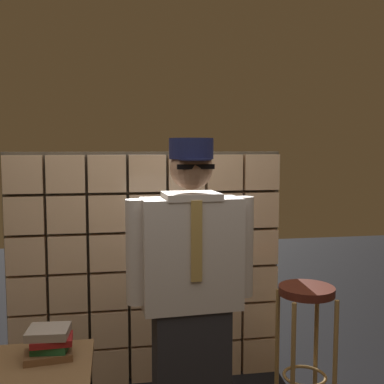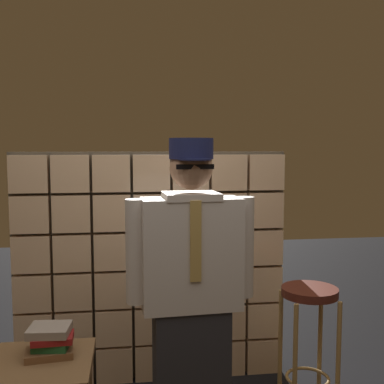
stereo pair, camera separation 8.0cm
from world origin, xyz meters
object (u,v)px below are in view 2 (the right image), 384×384
at_px(bar_stool, 309,321).
at_px(side_table, 41,376).
at_px(book_stack, 51,341).
at_px(standing_person, 191,295).

xyz_separation_m(bar_stool, side_table, (-1.54, -0.27, -0.10)).
relative_size(bar_stool, book_stack, 3.18).
xyz_separation_m(side_table, book_stack, (0.05, 0.06, 0.16)).
xyz_separation_m(standing_person, bar_stool, (0.76, 0.27, -0.29)).
distance_m(standing_person, side_table, 0.87).
bearing_deg(book_stack, standing_person, -4.65).
relative_size(standing_person, bar_stool, 2.10).
height_order(bar_stool, book_stack, bar_stool).
height_order(side_table, book_stack, book_stack).
bearing_deg(standing_person, book_stack, 172.03).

